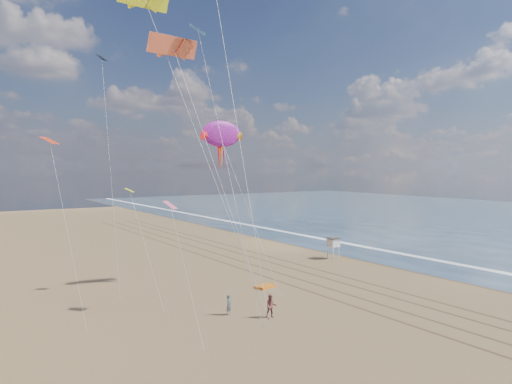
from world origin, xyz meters
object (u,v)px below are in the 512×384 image
at_px(lifeguard_stand, 333,242).
at_px(kite_flyer_a, 229,305).
at_px(show_kite, 221,134).
at_px(kite_flyer_b, 271,306).
at_px(grounded_kite, 265,286).

bearing_deg(lifeguard_stand, kite_flyer_a, -149.42).
relative_size(show_kite, kite_flyer_b, 9.47).
distance_m(lifeguard_stand, kite_flyer_a, 28.26).
distance_m(grounded_kite, kite_flyer_b, 10.18).
height_order(lifeguard_stand, grounded_kite, lifeguard_stand).
distance_m(lifeguard_stand, show_kite, 23.78).
height_order(lifeguard_stand, kite_flyer_a, lifeguard_stand).
bearing_deg(show_kite, grounded_kite, -59.99).
height_order(kite_flyer_a, kite_flyer_b, kite_flyer_b).
relative_size(grounded_kite, kite_flyer_b, 1.07).
relative_size(lifeguard_stand, show_kite, 0.15).
bearing_deg(lifeguard_stand, grounded_kite, -153.55).
bearing_deg(show_kite, kite_flyer_a, -116.10).
xyz_separation_m(lifeguard_stand, kite_flyer_b, (-21.83, -16.95, -1.20)).
relative_size(lifeguard_stand, kite_flyer_b, 1.46).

